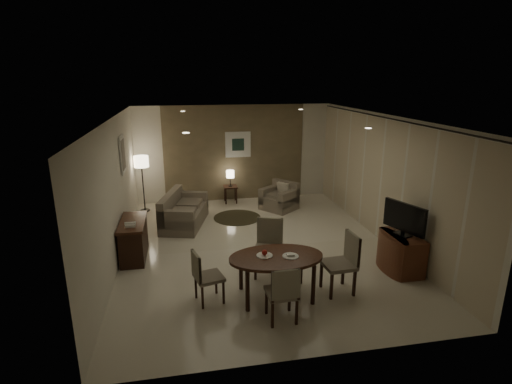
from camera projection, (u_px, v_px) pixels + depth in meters
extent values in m
cube|color=beige|center=(258.00, 247.00, 8.40)|extent=(5.50, 7.00, 0.00)
cube|color=white|center=(258.00, 117.00, 7.64)|extent=(5.50, 7.00, 0.00)
cube|color=#7C6B4D|center=(234.00, 153.00, 11.32)|extent=(5.50, 0.00, 2.70)
cube|color=beige|center=(115.00, 192.00, 7.53)|extent=(0.00, 7.00, 2.70)
cube|color=beige|center=(384.00, 179.00, 8.51)|extent=(0.00, 7.00, 2.70)
cube|color=#7C6B4D|center=(234.00, 153.00, 11.31)|extent=(3.96, 0.03, 2.70)
cylinder|color=black|center=(387.00, 118.00, 8.14)|extent=(0.03, 6.80, 0.03)
cube|color=silver|center=(238.00, 145.00, 11.23)|extent=(0.72, 0.03, 0.72)
cube|color=#1C3328|center=(238.00, 145.00, 11.22)|extent=(0.34, 0.01, 0.34)
cube|color=silver|center=(123.00, 154.00, 8.53)|extent=(0.03, 0.60, 0.80)
cube|color=gray|center=(123.00, 154.00, 8.53)|extent=(0.01, 0.46, 0.64)
cylinder|color=white|center=(186.00, 133.00, 5.70)|extent=(0.10, 0.10, 0.01)
cylinder|color=white|center=(368.00, 128.00, 6.20)|extent=(0.10, 0.10, 0.01)
cylinder|color=white|center=(183.00, 111.00, 9.10)|extent=(0.10, 0.10, 0.01)
cylinder|color=white|center=(301.00, 109.00, 9.60)|extent=(0.10, 0.10, 0.01)
cylinder|color=white|center=(265.00, 255.00, 6.35)|extent=(0.26, 0.26, 0.02)
cylinder|color=white|center=(290.00, 256.00, 6.33)|extent=(0.26, 0.26, 0.02)
sphere|color=#A61812|center=(265.00, 252.00, 6.33)|extent=(0.09, 0.09, 0.09)
cube|color=white|center=(290.00, 255.00, 6.32)|extent=(0.12, 0.08, 0.03)
cylinder|color=#3B3321|center=(237.00, 217.00, 10.13)|extent=(1.19, 1.19, 0.01)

